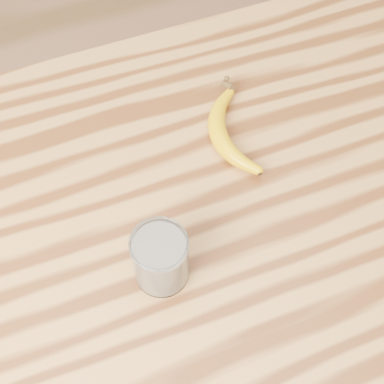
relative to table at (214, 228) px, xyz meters
name	(u,v)px	position (x,y,z in m)	size (l,w,h in m)	color
table	(214,228)	(0.00, 0.00, 0.00)	(1.20, 0.80, 0.90)	#AE773B
smoothie_glass	(161,259)	(-0.13, -0.10, 0.18)	(0.08, 0.08, 0.10)	white
banana	(218,135)	(0.04, 0.10, 0.15)	(0.10, 0.26, 0.03)	#DEAA00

